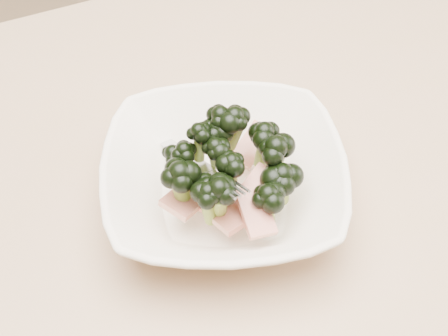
# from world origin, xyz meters

# --- Properties ---
(dining_table) EXTENTS (1.20, 0.80, 0.75)m
(dining_table) POSITION_xyz_m (0.00, 0.00, 0.65)
(dining_table) COLOR tan
(dining_table) RESTS_ON ground
(broccoli_dish) EXTENTS (0.32, 0.32, 0.11)m
(broccoli_dish) POSITION_xyz_m (0.03, -0.03, 0.79)
(broccoli_dish) COLOR white
(broccoli_dish) RESTS_ON dining_table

